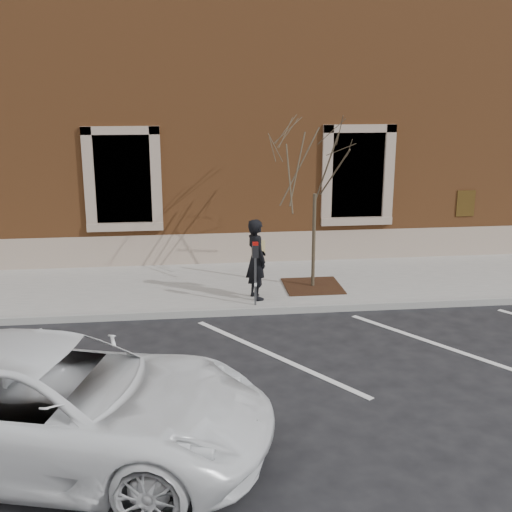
{
  "coord_description": "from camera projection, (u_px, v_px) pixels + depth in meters",
  "views": [
    {
      "loc": [
        -1.56,
        -12.69,
        4.71
      ],
      "look_at": [
        0.0,
        0.6,
        1.1
      ],
      "focal_mm": 45.0,
      "sensor_mm": 36.0,
      "label": 1
    }
  ],
  "objects": [
    {
      "name": "sidewalk_near",
      "position": [
        250.0,
        285.0,
        15.23
      ],
      "size": [
        40.0,
        3.5,
        0.15
      ],
      "primitive_type": "cube",
      "color": "#B7B2AC",
      "rests_on": "ground"
    },
    {
      "name": "man",
      "position": [
        256.0,
        259.0,
        13.85
      ],
      "size": [
        0.59,
        0.74,
        1.77
      ],
      "primitive_type": "imported",
      "rotation": [
        0.0,
        0.0,
        1.87
      ],
      "color": "black",
      "rests_on": "sidewalk_near"
    },
    {
      "name": "white_truck",
      "position": [
        53.0,
        404.0,
        8.13
      ],
      "size": [
        6.1,
        3.93,
        1.56
      ],
      "primitive_type": "imported",
      "rotation": [
        0.0,
        0.0,
        1.32
      ],
      "color": "white",
      "rests_on": "ground"
    },
    {
      "name": "parking_meter",
      "position": [
        255.0,
        262.0,
        13.39
      ],
      "size": [
        0.13,
        0.1,
        1.38
      ],
      "rotation": [
        0.0,
        0.0,
        0.43
      ],
      "color": "#595B60",
      "rests_on": "sidewalk_near"
    },
    {
      "name": "ground",
      "position": [
        259.0,
        313.0,
        13.57
      ],
      "size": [
        120.0,
        120.0,
        0.0
      ],
      "primitive_type": "plane",
      "color": "#28282B",
      "rests_on": "ground"
    },
    {
      "name": "parking_stripes",
      "position": [
        274.0,
        356.0,
        11.46
      ],
      "size": [
        28.0,
        4.4,
        0.01
      ],
      "primitive_type": null,
      "color": "silver",
      "rests_on": "ground"
    },
    {
      "name": "tree_grate",
      "position": [
        313.0,
        286.0,
        14.86
      ],
      "size": [
        1.29,
        1.29,
        0.03
      ],
      "primitive_type": "cube",
      "color": "#3B2313",
      "rests_on": "sidewalk_near"
    },
    {
      "name": "building_civic",
      "position": [
        229.0,
        107.0,
        19.95
      ],
      "size": [
        40.0,
        8.62,
        8.0
      ],
      "color": "brown",
      "rests_on": "ground"
    },
    {
      "name": "curb_near",
      "position": [
        260.0,
        311.0,
        13.5
      ],
      "size": [
        40.0,
        0.12,
        0.15
      ],
      "primitive_type": "cube",
      "color": "#9E9E99",
      "rests_on": "ground"
    },
    {
      "name": "sapling",
      "position": [
        315.0,
        167.0,
        14.14
      ],
      "size": [
        2.38,
        2.38,
        3.96
      ],
      "color": "#4D402F",
      "rests_on": "sidewalk_near"
    }
  ]
}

